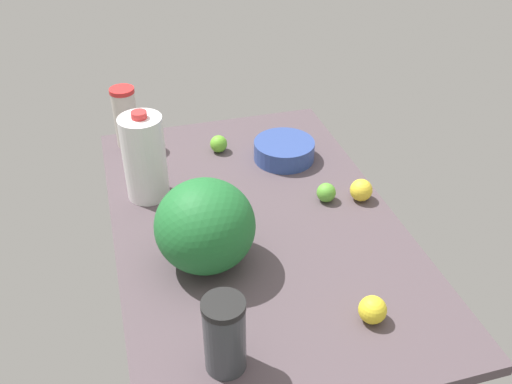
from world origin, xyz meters
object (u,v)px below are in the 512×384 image
(tumbler_cup, at_px, (126,117))
(lime_loose, at_px, (219,144))
(lemon_far_back, at_px, (372,310))
(shaker_bottle, at_px, (225,335))
(lime_beside_bowl, at_px, (326,193))
(lemon_by_jug, at_px, (361,190))
(lime_near_front, at_px, (212,188))
(watermelon, at_px, (205,226))
(milk_jug, at_px, (145,158))
(mixing_bowl, at_px, (284,150))

(tumbler_cup, relative_size, lime_loose, 3.61)
(tumbler_cup, height_order, lemon_far_back, tumbler_cup)
(shaker_bottle, bearing_deg, lime_beside_bowl, -40.22)
(tumbler_cup, xyz_separation_m, lemon_by_jug, (-0.50, -0.61, -0.07))
(lime_beside_bowl, height_order, lime_near_front, same)
(shaker_bottle, bearing_deg, watermelon, -4.85)
(tumbler_cup, height_order, lime_near_front, tumbler_cup)
(lime_beside_bowl, bearing_deg, lemon_far_back, 171.27)
(shaker_bottle, xyz_separation_m, lime_beside_bowl, (0.48, -0.41, -0.06))
(shaker_bottle, relative_size, lime_near_front, 3.17)
(watermelon, bearing_deg, lemon_by_jug, -73.36)
(lime_beside_bowl, xyz_separation_m, lime_near_front, (0.11, 0.31, 0.00))
(watermelon, height_order, lime_loose, watermelon)
(lime_beside_bowl, height_order, lemon_far_back, lemon_far_back)
(milk_jug, bearing_deg, shaker_bottle, -173.26)
(tumbler_cup, xyz_separation_m, lemon_far_back, (-0.92, -0.44, -0.07))
(milk_jug, distance_m, lime_loose, 0.32)
(lime_beside_bowl, bearing_deg, lime_near_front, 70.35)
(mixing_bowl, height_order, lemon_far_back, lemon_far_back)
(shaker_bottle, height_order, lime_near_front, shaker_bottle)
(lime_beside_bowl, bearing_deg, mixing_bowl, 10.11)
(mixing_bowl, xyz_separation_m, lime_beside_bowl, (-0.25, -0.04, -0.00))
(milk_jug, distance_m, shaker_bottle, 0.65)
(watermelon, bearing_deg, shaker_bottle, 175.15)
(watermelon, xyz_separation_m, lime_loose, (0.51, -0.15, -0.09))
(lime_near_front, bearing_deg, lime_loose, -17.23)
(watermelon, xyz_separation_m, lime_beside_bowl, (0.16, -0.38, -0.09))
(milk_jug, xyz_separation_m, lime_near_front, (-0.06, -0.17, -0.10))
(lime_near_front, bearing_deg, milk_jug, 71.91)
(watermelon, relative_size, tumbler_cup, 1.20)
(mixing_bowl, bearing_deg, lime_near_front, 117.84)
(mixing_bowl, xyz_separation_m, tumbler_cup, (0.22, 0.47, 0.07))
(lime_loose, relative_size, lime_beside_bowl, 1.01)
(lime_loose, relative_size, lime_near_front, 1.00)
(tumbler_cup, xyz_separation_m, lime_beside_bowl, (-0.47, -0.51, -0.07))
(mixing_bowl, bearing_deg, tumbler_cup, 64.24)
(lime_beside_bowl, bearing_deg, watermelon, 113.41)
(lime_loose, relative_size, lemon_by_jug, 0.87)
(milk_jug, height_order, lemon_far_back, milk_jug)
(lime_loose, bearing_deg, lime_beside_bowl, -146.20)
(mixing_bowl, relative_size, lime_near_front, 3.42)
(milk_jug, bearing_deg, lime_loose, -53.67)
(shaker_bottle, bearing_deg, mixing_bowl, -26.36)
(lime_loose, bearing_deg, lime_near_front, 162.77)
(mixing_bowl, xyz_separation_m, milk_jug, (-0.08, 0.44, 0.10))
(shaker_bottle, bearing_deg, lime_near_front, -9.40)
(lemon_far_back, height_order, lemon_by_jug, lemon_by_jug)
(milk_jug, bearing_deg, tumbler_cup, 5.18)
(lime_near_front, bearing_deg, shaker_bottle, 170.60)
(mixing_bowl, distance_m, lemon_far_back, 0.70)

